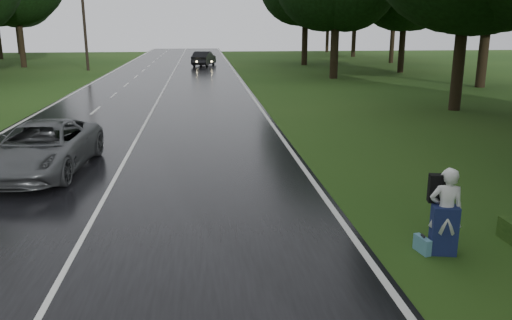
{
  "coord_description": "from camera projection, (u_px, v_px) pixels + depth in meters",
  "views": [
    {
      "loc": [
        2.64,
        -7.92,
        4.5
      ],
      "look_at": [
        3.98,
        4.87,
        1.1
      ],
      "focal_mm": 36.25,
      "sensor_mm": 36.0,
      "label": 1
    }
  ],
  "objects": [
    {
      "name": "far_car",
      "position": [
        204.0,
        58.0,
        56.23
      ],
      "size": [
        2.78,
        4.96,
        1.55
      ],
      "primitive_type": "imported",
      "rotation": [
        0.0,
        0.0,
        2.88
      ],
      "color": "black",
      "rests_on": "road"
    },
    {
      "name": "lane_center",
      "position": [
        153.0,
        109.0,
        27.72
      ],
      "size": [
        0.12,
        140.0,
        0.01
      ],
      "primitive_type": "cube",
      "color": "silver",
      "rests_on": "road"
    },
    {
      "name": "tree_right_f",
      "position": [
        304.0,
        65.0,
        58.01
      ],
      "size": [
        10.11,
        10.11,
        15.8
      ],
      "primitive_type": null,
      "color": "black",
      "rests_on": "ground"
    },
    {
      "name": "road",
      "position": [
        153.0,
        110.0,
        27.72
      ],
      "size": [
        12.0,
        140.0,
        0.04
      ],
      "primitive_type": "cube",
      "color": "black",
      "rests_on": "ground"
    },
    {
      "name": "grey_car",
      "position": [
        42.0,
        147.0,
        15.91
      ],
      "size": [
        2.94,
        5.68,
        1.53
      ],
      "primitive_type": "imported",
      "rotation": [
        0.0,
        0.0,
        6.21
      ],
      "color": "#484B4D",
      "rests_on": "road"
    },
    {
      "name": "tree_left_f",
      "position": [
        24.0,
        67.0,
        54.85
      ],
      "size": [
        10.74,
        10.74,
        16.79
      ],
      "primitive_type": null,
      "color": "black",
      "rests_on": "ground"
    },
    {
      "name": "hitchhiker",
      "position": [
        445.0,
        214.0,
        10.26
      ],
      "size": [
        0.73,
        0.69,
        1.8
      ],
      "color": "silver",
      "rests_on": "ground"
    },
    {
      "name": "tree_right_d",
      "position": [
        454.0,
        110.0,
        27.8
      ],
      "size": [
        9.9,
        9.9,
        15.47
      ],
      "primitive_type": null,
      "color": "black",
      "rests_on": "ground"
    },
    {
      "name": "suitcase",
      "position": [
        422.0,
        245.0,
        10.46
      ],
      "size": [
        0.22,
        0.48,
        0.33
      ],
      "primitive_type": "cube",
      "rotation": [
        0.0,
        0.0,
        0.18
      ],
      "color": "teal",
      "rests_on": "ground"
    },
    {
      "name": "utility_pole_far",
      "position": [
        88.0,
        70.0,
        51.14
      ],
      "size": [
        1.8,
        0.28,
        9.52
      ],
      "primitive_type": null,
      "color": "black",
      "rests_on": "ground"
    },
    {
      "name": "tree_right_e",
      "position": [
        333.0,
        78.0,
        43.78
      ],
      "size": [
        9.3,
        9.3,
        14.53
      ],
      "primitive_type": null,
      "color": "black",
      "rests_on": "ground"
    },
    {
      "name": "ground",
      "position": [
        47.0,
        306.0,
        8.5
      ],
      "size": [
        160.0,
        160.0,
        0.0
      ],
      "primitive_type": "plane",
      "color": "#264614",
      "rests_on": "ground"
    }
  ]
}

